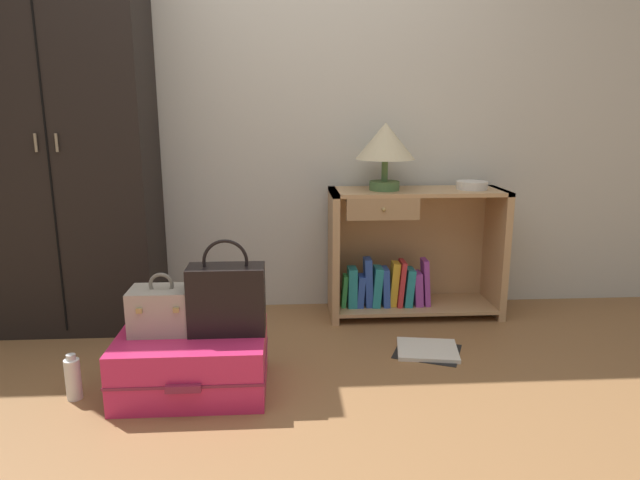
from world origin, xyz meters
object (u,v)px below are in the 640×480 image
bowl (472,185)px  suitcase_large (193,362)px  table_lamp (385,144)px  bottle (73,378)px  wardrobe (64,140)px  train_case (163,310)px  handbag (227,298)px  bookshelf (408,255)px  open_book_on_floor (427,350)px

bowl → suitcase_large: bowl is taller
table_lamp → bottle: (-1.46, -0.91, -0.91)m
table_lamp → bowl: table_lamp is taller
table_lamp → bottle: bearing=-148.1°
wardrobe → table_lamp: wardrobe is taller
suitcase_large → train_case: 0.26m
bowl → handbag: bearing=-147.5°
bookshelf → table_lamp: size_ratio=2.66×
bowl → train_case: (-1.60, -0.82, -0.42)m
bowl → train_case: bearing=-152.9°
bookshelf → bowl: (0.35, -0.02, 0.42)m
train_case → wardrobe: bearing=129.0°
bookshelf → table_lamp: table_lamp is taller
suitcase_large → bottle: (-0.49, -0.05, -0.04)m
bookshelf → table_lamp: 0.67m
wardrobe → bowl: bearing=0.9°
table_lamp → train_case: 1.51m
bookshelf → bowl: size_ratio=5.67×
table_lamp → bottle: 1.95m
bowl → train_case: bowl is taller
bookshelf → handbag: 1.30m
train_case → bottle: size_ratio=1.36×
open_book_on_floor → wardrobe: bearing=164.9°
bookshelf → handbag: (-0.97, -0.86, 0.05)m
suitcase_large → bookshelf: bearing=37.9°
bowl → handbag: (-1.32, -0.84, -0.36)m
bottle → bowl: bearing=24.8°
handbag → open_book_on_floor: size_ratio=1.04×
handbag → wardrobe: bearing=138.5°
table_lamp → suitcase_large: 1.57m
wardrobe → bookshelf: 2.00m
bowl → suitcase_large: (-1.48, -0.86, -0.64)m
bowl → bottle: (-1.97, -0.91, -0.68)m
bookshelf → bottle: size_ratio=4.99×
train_case → bowl: bearing=27.1°
suitcase_large → bottle: suitcase_large is taller
open_book_on_floor → bowl: bearing=56.3°
handbag → train_case: bearing=175.3°
bottle → open_book_on_floor: size_ratio=0.51×
bookshelf → handbag: bookshelf is taller
wardrobe → bookshelf: size_ratio=2.07×
table_lamp → handbag: (-0.82, -0.84, -0.60)m
bookshelf → open_book_on_floor: (-0.01, -0.56, -0.35)m
bowl → handbag: 1.61m
handbag → suitcase_large: bearing=-174.0°
wardrobe → open_book_on_floor: size_ratio=5.22×
suitcase_large → handbag: handbag is taller
bottle → bookshelf: bearing=30.0°
wardrobe → table_lamp: size_ratio=5.50×
bottle → open_book_on_floor: bearing=13.0°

